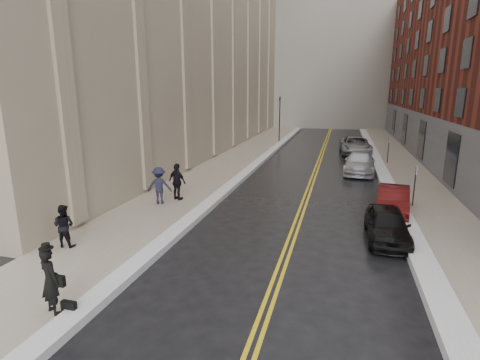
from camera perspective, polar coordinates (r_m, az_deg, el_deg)
The scene contains 18 objects.
ground at distance 13.88m, azimuth -4.01°, elevation -11.56°, with size 160.00×160.00×0.00m, color black.
sidewalk_left at distance 29.74m, azimuth -2.10°, elevation 2.29°, with size 4.00×64.00×0.15m, color gray.
sidewalk_right at distance 28.84m, azimuth 24.45°, elevation 0.71°, with size 3.00×64.00×0.15m, color gray.
lane_stripe_a at distance 28.52m, azimuth 11.22°, elevation 1.39°, with size 0.12×64.00×0.01m, color gold.
lane_stripe_b at distance 28.50m, azimuth 11.70°, elevation 1.36°, with size 0.12×64.00×0.01m, color gold.
snow_ridge_left at distance 29.14m, azimuth 2.22°, elevation 2.16°, with size 0.70×60.80×0.26m, color silver.
snow_ridge_right at distance 28.58m, azimuth 20.81°, elevation 1.09°, with size 0.85×60.80×0.30m, color silver.
traffic_signal at distance 42.49m, azimuth 6.06°, elevation 9.70°, with size 0.18×0.15×5.20m.
parking_sign_near at distance 20.69m, azimuth 25.10°, elevation -0.39°, with size 0.06×0.35×2.23m.
parking_sign_far at distance 32.37m, azimuth 21.68°, elevation 4.56°, with size 0.06×0.35×2.23m.
car_black at distance 16.10m, azimuth 21.52°, elevation -6.33°, with size 1.58×3.92×1.34m, color black.
car_maroon at distance 19.60m, azimuth 22.26°, elevation -2.91°, with size 1.42×4.07×1.34m, color #410C0B.
car_silver_near at distance 28.53m, azimuth 17.77°, elevation 2.53°, with size 2.09×5.15×1.49m, color #ABAFB3.
car_silver_far at distance 37.08m, azimuth 17.17°, elevation 5.09°, with size 2.68×5.81×1.61m, color gray.
pedestrian_main at distance 11.19m, azimuth -26.94°, elevation -13.54°, with size 0.66×0.44×1.82m, color black.
pedestrian_a at distance 15.49m, azimuth -25.26°, elevation -6.31°, with size 0.79×0.62×1.63m, color black.
pedestrian_b at distance 19.63m, azimuth -12.19°, elevation -0.83°, with size 1.24×0.71×1.92m, color #1B1D31.
pedestrian_c at distance 20.13m, azimuth -9.53°, elevation -0.27°, with size 1.16×0.48×1.98m, color black.
Camera 1 is at (4.21, -11.84, 5.88)m, focal length 28.00 mm.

